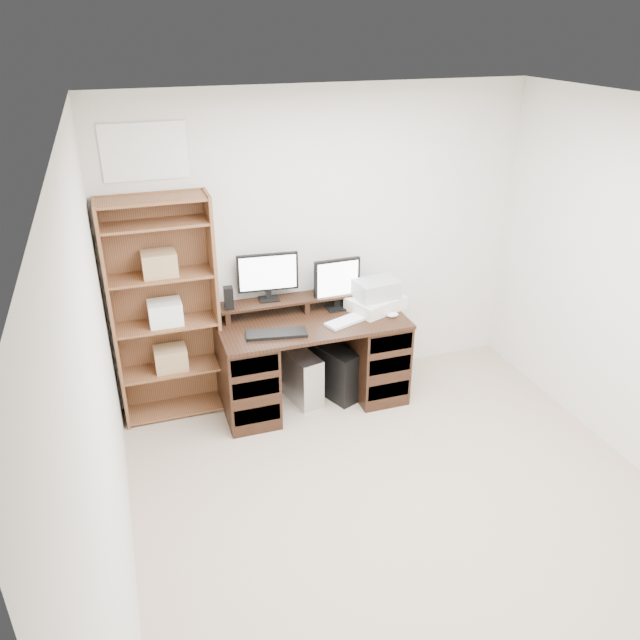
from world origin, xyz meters
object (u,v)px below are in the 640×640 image
desk (312,359)px  monitor_wide (268,274)px  monitor_small (337,282)px  tower_silver (301,376)px  printer (376,303)px  tower_black (335,372)px  bookshelf (165,309)px

desk → monitor_wide: (-0.29, 0.25, 0.70)m
monitor_small → tower_silver: monitor_small is taller
printer → tower_black: (-0.36, -0.03, -0.58)m
printer → bookshelf: size_ratio=0.24×
tower_silver → bookshelf: bookshelf is taller
printer → tower_silver: bearing=158.7°
tower_black → tower_silver: bearing=150.7°
desk → tower_black: size_ratio=3.08×
tower_black → bookshelf: bearing=148.7°
desk → monitor_wide: bearing=138.8°
desk → tower_silver: desk is taller
tower_silver → bookshelf: (-1.03, 0.17, 0.70)m
monitor_small → bookshelf: (-1.39, 0.05, -0.06)m
bookshelf → printer: bearing=-6.1°
tower_silver → tower_black: 0.29m
monitor_wide → desk: bearing=-36.1°
tower_black → monitor_small: bearing=45.1°
tower_silver → monitor_small: bearing=5.6°
monitor_small → printer: 0.37m
monitor_small → tower_silver: size_ratio=0.98×
monitor_small → tower_black: monitor_small is taller
printer → tower_silver: (-0.65, 0.01, -0.59)m
monitor_small → bookshelf: bearing=176.2°
desk → tower_silver: 0.20m
monitor_small → desk: bearing=-151.1°
desk → tower_black: 0.27m
printer → bookshelf: (-1.68, 0.18, 0.11)m
monitor_wide → tower_black: size_ratio=1.01×
printer → bookshelf: bearing=153.2°
monitor_wide → tower_silver: size_ratio=1.13×
monitor_small → tower_silver: bearing=-163.0°
tower_silver → tower_black: bearing=-19.9°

